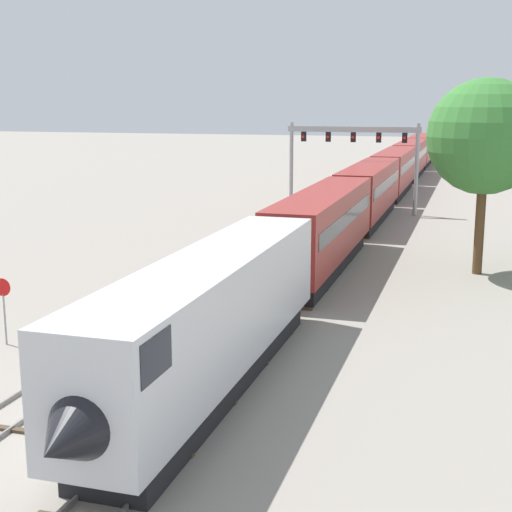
# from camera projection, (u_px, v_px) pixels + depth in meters

# --- Properties ---
(ground_plane) EXTENTS (400.00, 400.00, 0.00)m
(ground_plane) POSITION_uv_depth(u_px,v_px,m) (122.00, 416.00, 24.16)
(ground_plane) COLOR gray
(track_main) EXTENTS (2.60, 200.00, 0.16)m
(track_main) POSITION_uv_depth(u_px,v_px,m) (392.00, 196.00, 79.84)
(track_main) COLOR slate
(track_main) RESTS_ON ground
(track_near) EXTENTS (2.60, 160.00, 0.16)m
(track_near) POSITION_uv_depth(u_px,v_px,m) (300.00, 222.00, 62.63)
(track_near) COLOR slate
(track_near) RESTS_ON ground
(passenger_train) EXTENTS (3.04, 117.76, 4.80)m
(passenger_train) POSITION_uv_depth(u_px,v_px,m) (384.00, 179.00, 72.30)
(passenger_train) COLOR silver
(passenger_train) RESTS_ON ground
(signal_gantry) EXTENTS (12.10, 0.49, 8.20)m
(signal_gantry) POSITION_uv_depth(u_px,v_px,m) (353.00, 147.00, 67.00)
(signal_gantry) COLOR #999BA0
(signal_gantry) RESTS_ON ground
(stop_sign) EXTENTS (0.76, 0.08, 2.88)m
(stop_sign) POSITION_uv_depth(u_px,v_px,m) (4.00, 302.00, 30.88)
(stop_sign) COLOR gray
(stop_sign) RESTS_ON ground
(trackside_tree_left) EXTENTS (6.69, 6.69, 11.45)m
(trackside_tree_left) POSITION_uv_depth(u_px,v_px,m) (485.00, 137.00, 42.47)
(trackside_tree_left) COLOR brown
(trackside_tree_left) RESTS_ON ground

